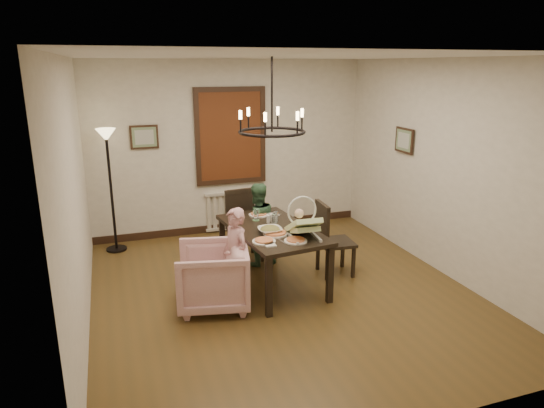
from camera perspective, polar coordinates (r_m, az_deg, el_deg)
room_shell at (r=5.96m, az=0.10°, el=3.38°), size 4.51×5.00×2.81m
dining_table at (r=6.06m, az=-0.01°, el=-3.57°), size 1.09×1.71×0.76m
chair_far at (r=6.90m, az=-3.15°, el=-2.60°), size 0.49×0.49×1.01m
chair_right at (r=6.47m, az=7.54°, el=-4.00°), size 0.48×0.48×1.01m
armchair at (r=5.66m, az=-6.99°, el=-8.45°), size 0.97×0.95×0.74m
elderly_woman at (r=5.68m, az=-4.33°, el=-7.09°), size 0.32×0.40×0.96m
seated_man at (r=6.74m, az=-1.77°, el=-3.21°), size 0.52×0.44×0.97m
baby_bouncer at (r=5.66m, az=3.70°, el=-2.31°), size 0.41×0.54×0.34m
salad_bowl at (r=5.82m, az=-0.24°, el=-3.07°), size 0.34×0.34×0.08m
pizza_platter at (r=5.78m, az=0.38°, el=-3.46°), size 0.30×0.30×0.04m
drinking_glass at (r=6.09m, az=0.30°, el=-1.86°), size 0.08×0.08×0.15m
window_blinds at (r=7.90m, az=-4.89°, el=7.94°), size 1.00×0.03×1.40m
radiator at (r=8.19m, az=-4.71°, el=-0.73°), size 0.92×0.12×0.62m
picture_back at (r=7.69m, az=-14.80°, el=7.63°), size 0.42×0.03×0.36m
picture_right at (r=7.37m, az=15.30°, el=7.24°), size 0.03×0.42×0.36m
floor_lamp at (r=7.50m, az=-18.37°, el=1.28°), size 0.30×0.30×1.80m
chandelier at (r=5.76m, az=-0.01°, el=8.49°), size 0.80×0.80×0.04m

